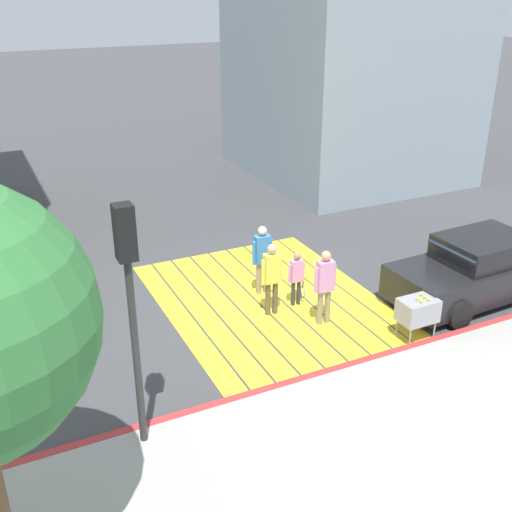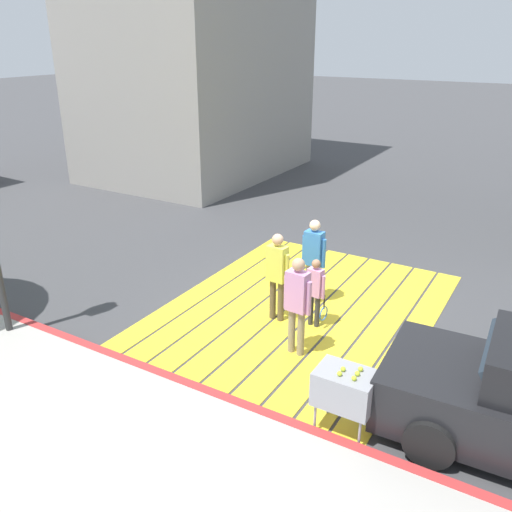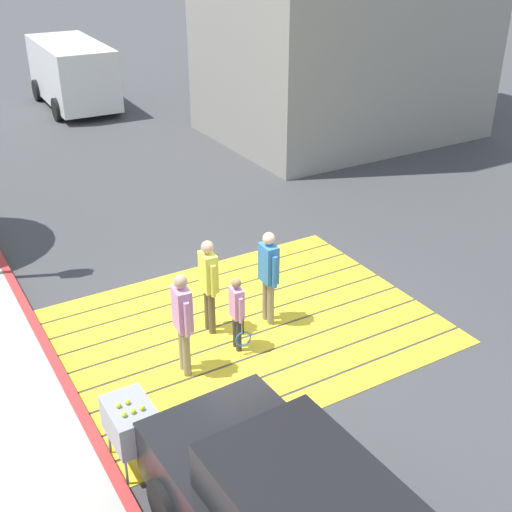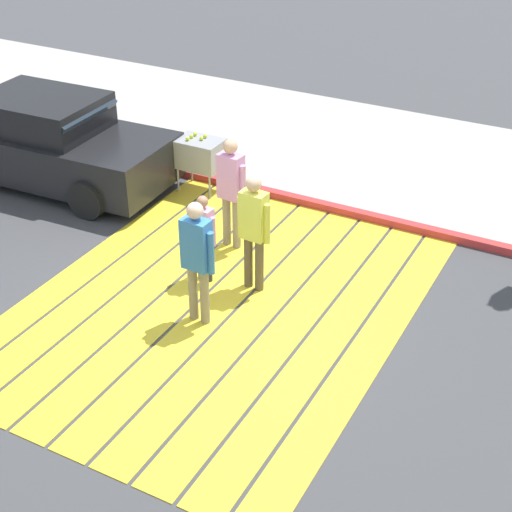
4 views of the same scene
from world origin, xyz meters
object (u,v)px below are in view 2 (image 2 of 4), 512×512
tennis_ball_cart (345,388)px  pedestrian_adult_side (314,255)px  pedestrian_adult_trailing (277,271)px  pedestrian_adult_lead (297,300)px  pedestrian_child_with_racket (315,289)px

tennis_ball_cart → pedestrian_adult_side: (3.32, 2.02, 0.33)m
tennis_ball_cart → pedestrian_adult_trailing: 3.26m
pedestrian_adult_lead → pedestrian_adult_trailing: (0.88, 0.85, -0.01)m
pedestrian_adult_trailing → pedestrian_child_with_racket: bearing=-79.1°
tennis_ball_cart → pedestrian_child_with_racket: 2.90m
pedestrian_adult_trailing → pedestrian_adult_side: 1.06m
pedestrian_adult_trailing → tennis_ball_cart: bearing=-135.1°
pedestrian_child_with_racket → pedestrian_adult_side: bearing=27.5°
tennis_ball_cart → pedestrian_adult_trailing: size_ratio=0.58×
tennis_ball_cart → pedestrian_adult_lead: bearing=45.3°
tennis_ball_cart → pedestrian_adult_lead: size_ratio=0.57×
tennis_ball_cart → pedestrian_child_with_racket: pedestrian_child_with_racket is taller
pedestrian_adult_lead → pedestrian_adult_trailing: size_ratio=1.01×
pedestrian_child_with_racket → tennis_ball_cart: bearing=-147.3°
pedestrian_adult_lead → pedestrian_adult_side: bearing=17.1°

